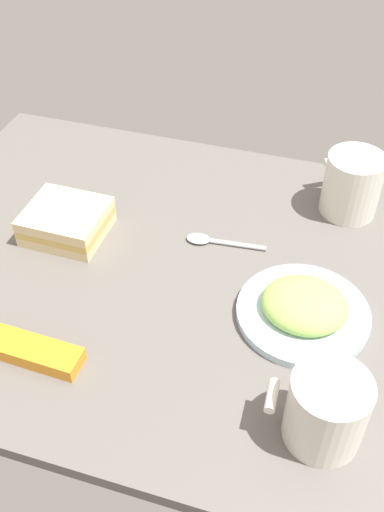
% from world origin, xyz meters
% --- Properties ---
extents(tabletop, '(0.90, 0.64, 0.02)m').
position_xyz_m(tabletop, '(0.00, 0.00, 0.01)').
color(tabletop, '#5B5651').
rests_on(tabletop, ground).
extents(plate_of_food, '(0.17, 0.17, 0.04)m').
position_xyz_m(plate_of_food, '(-0.16, 0.04, 0.04)').
color(plate_of_food, silver).
rests_on(plate_of_food, tabletop).
extents(coffee_mug_black, '(0.10, 0.11, 0.10)m').
position_xyz_m(coffee_mug_black, '(-0.19, -0.20, 0.07)').
color(coffee_mug_black, silver).
rests_on(coffee_mug_black, tabletop).
extents(coffee_mug_milky, '(0.11, 0.09, 0.09)m').
position_xyz_m(coffee_mug_milky, '(-0.21, 0.20, 0.07)').
color(coffee_mug_milky, silver).
rests_on(coffee_mug_milky, tabletop).
extents(sandwich_main, '(0.12, 0.11, 0.04)m').
position_xyz_m(sandwich_main, '(0.20, -0.02, 0.04)').
color(sandwich_main, beige).
rests_on(sandwich_main, tabletop).
extents(spoon, '(0.12, 0.03, 0.01)m').
position_xyz_m(spoon, '(-0.01, -0.07, 0.02)').
color(spoon, silver).
rests_on(spoon, tabletop).
extents(snack_bar, '(0.14, 0.05, 0.02)m').
position_xyz_m(snack_bar, '(0.15, 0.20, 0.03)').
color(snack_bar, orange).
rests_on(snack_bar, tabletop).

